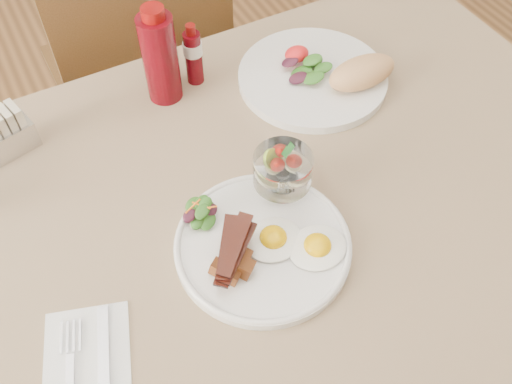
% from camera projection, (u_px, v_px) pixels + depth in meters
% --- Properties ---
extents(table, '(1.33, 0.88, 0.75)m').
position_uv_depth(table, '(263.00, 226.00, 1.04)').
color(table, brown).
rests_on(table, ground).
extents(chair_far, '(0.42, 0.42, 0.93)m').
position_uv_depth(chair_far, '(143.00, 72.00, 1.51)').
color(chair_far, brown).
rests_on(chair_far, ground).
extents(main_plate, '(0.28, 0.28, 0.02)m').
position_uv_depth(main_plate, '(263.00, 246.00, 0.90)').
color(main_plate, silver).
rests_on(main_plate, table).
extents(fried_eggs, '(0.15, 0.13, 0.03)m').
position_uv_depth(fried_eggs, '(295.00, 242.00, 0.89)').
color(fried_eggs, white).
rests_on(fried_eggs, main_plate).
extents(bacon_potato_pile, '(0.10, 0.10, 0.05)m').
position_uv_depth(bacon_potato_pile, '(234.00, 256.00, 0.85)').
color(bacon_potato_pile, brown).
rests_on(bacon_potato_pile, main_plate).
extents(side_salad, '(0.06, 0.06, 0.03)m').
position_uv_depth(side_salad, '(201.00, 213.00, 0.91)').
color(side_salad, '#295516').
rests_on(side_salad, main_plate).
extents(fruit_cup, '(0.10, 0.10, 0.10)m').
position_uv_depth(fruit_cup, '(283.00, 170.00, 0.91)').
color(fruit_cup, white).
rests_on(fruit_cup, main_plate).
extents(second_plate, '(0.30, 0.30, 0.08)m').
position_uv_depth(second_plate, '(324.00, 75.00, 1.13)').
color(second_plate, silver).
rests_on(second_plate, table).
extents(ketchup_bottle, '(0.08, 0.08, 0.20)m').
position_uv_depth(ketchup_bottle, '(160.00, 57.00, 1.05)').
color(ketchup_bottle, '#52040C').
rests_on(ketchup_bottle, table).
extents(hot_sauce_bottle, '(0.05, 0.05, 0.13)m').
position_uv_depth(hot_sauce_bottle, '(193.00, 55.00, 1.10)').
color(hot_sauce_bottle, '#52040C').
rests_on(hot_sauce_bottle, table).
extents(sugar_caddy, '(0.11, 0.08, 0.09)m').
position_uv_depth(sugar_caddy, '(5.00, 135.00, 1.00)').
color(sugar_caddy, silver).
rests_on(sugar_caddy, table).
extents(napkin_cutlery, '(0.18, 0.24, 0.01)m').
position_uv_depth(napkin_cutlery, '(88.00, 380.00, 0.78)').
color(napkin_cutlery, white).
rests_on(napkin_cutlery, table).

